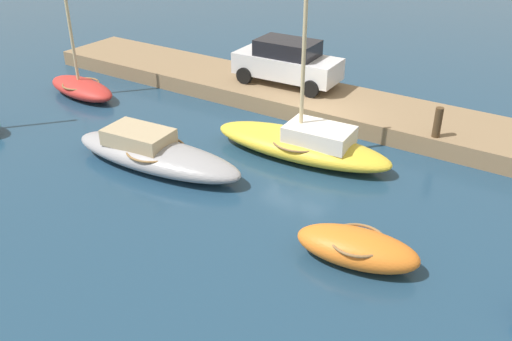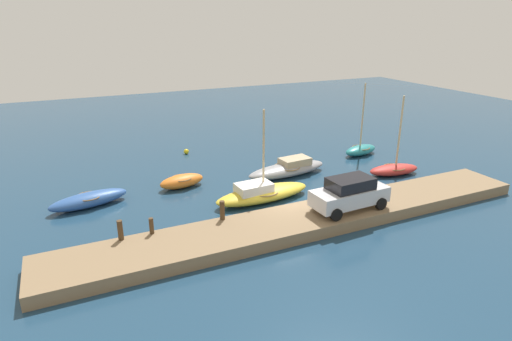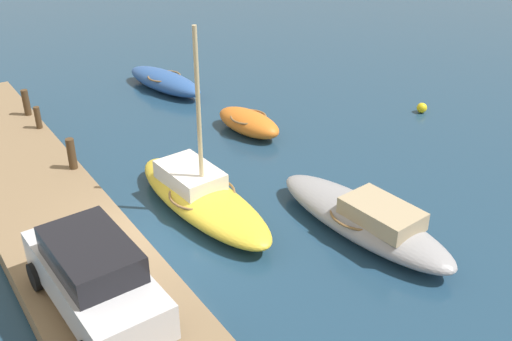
{
  "view_description": "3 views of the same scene",
  "coord_description": "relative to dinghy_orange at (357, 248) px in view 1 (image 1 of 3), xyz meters",
  "views": [
    {
      "loc": [
        -8.19,
        15.63,
        7.99
      ],
      "look_at": [
        -0.66,
        4.18,
        0.55
      ],
      "focal_mm": 38.93,
      "sensor_mm": 36.0,
      "label": 1
    },
    {
      "loc": [
        -10.78,
        -18.71,
        10.07
      ],
      "look_at": [
        -0.51,
        3.31,
        1.31
      ],
      "focal_mm": 30.0,
      "sensor_mm": 36.0,
      "label": 2
    },
    {
      "loc": [
        12.09,
        -5.0,
        9.26
      ],
      "look_at": [
        -0.67,
        3.56,
        0.84
      ],
      "focal_mm": 42.22,
      "sensor_mm": 36.0,
      "label": 3
    }
  ],
  "objects": [
    {
      "name": "sailboat_yellow",
      "position": [
        3.63,
        -3.99,
        0.08
      ],
      "size": [
        6.0,
        2.18,
        5.36
      ],
      "rotation": [
        0.0,
        0.0,
        0.06
      ],
      "color": "gold",
      "rests_on": "ground_plane"
    },
    {
      "name": "motorboat_grey",
      "position": [
        7.06,
        -0.94,
        0.06
      ],
      "size": [
        5.96,
        2.21,
        1.14
      ],
      "rotation": [
        0.0,
        0.0,
        0.09
      ],
      "color": "#939399",
      "rests_on": "ground_plane"
    },
    {
      "name": "ground_plane",
      "position": [
        4.47,
        -5.79,
        -0.41
      ],
      "size": [
        84.0,
        84.0,
        0.0
      ],
      "primitive_type": "plane",
      "color": "navy"
    },
    {
      "name": "dock_platform",
      "position": [
        4.47,
        -7.8,
        -0.1
      ],
      "size": [
        26.09,
        3.16,
        0.62
      ],
      "primitive_type": "cube",
      "color": "#846B4C",
      "rests_on": "ground_plane"
    },
    {
      "name": "dinghy_orange",
      "position": [
        0.0,
        0.0,
        0.0
      ],
      "size": [
        3.02,
        1.69,
        0.81
      ],
      "rotation": [
        0.0,
        0.0,
        0.16
      ],
      "color": "orange",
      "rests_on": "ground_plane"
    },
    {
      "name": "mooring_post_mid_east",
      "position": [
        0.26,
        -6.47,
        0.69
      ],
      "size": [
        0.25,
        0.25,
        0.97
      ],
      "primitive_type": "cylinder",
      "color": "#47331E",
      "rests_on": "dock_platform"
    },
    {
      "name": "rowboat_red",
      "position": [
        13.61,
        -3.83,
        -0.01
      ],
      "size": [
        3.74,
        1.82,
        5.34
      ],
      "rotation": [
        0.0,
        0.0,
        -0.13
      ],
      "color": "#B72D28",
      "rests_on": "ground_plane"
    },
    {
      "name": "parked_car",
      "position": [
        6.67,
        -8.12,
        1.09
      ],
      "size": [
        4.17,
        1.97,
        1.73
      ],
      "rotation": [
        0.0,
        0.0,
        0.04
      ],
      "color": "silver",
      "rests_on": "dock_platform"
    }
  ]
}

